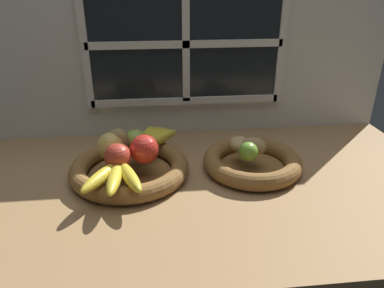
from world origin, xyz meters
The scene contains 14 objects.
ground_plane centered at (0.00, 0.00, -1.50)cm, with size 140.00×90.00×3.00cm, color #9E774C.
back_wall centered at (0.00, 29.77, 27.88)cm, with size 140.00×4.60×55.00cm.
fruit_bowl_left centered at (-18.61, -1.26, 2.27)cm, with size 32.95×32.95×4.89cm.
fruit_bowl_right centered at (16.28, -1.26, 2.28)cm, with size 28.29×28.29×4.89cm.
apple_golden_left centered at (-23.16, -0.44, 8.80)cm, with size 7.81×7.81×7.81cm, color #DBB756.
apple_red_front centered at (-21.01, -5.91, 8.40)cm, with size 7.01×7.01×7.01cm, color #B73828.
apple_red_right centered at (-14.20, -3.10, 8.88)cm, with size 7.97×7.97×7.97cm, color red.
apple_green_back centered at (-16.74, 3.31, 8.38)cm, with size 6.97×6.97×6.97cm, color #8CAD3D.
pear_brown centered at (-21.23, 1.02, 9.17)cm, with size 5.32×6.35×8.57cm, color olive.
banana_bunch_front centered at (-21.23, -12.55, 6.53)cm, with size 16.24×17.44×3.28cm.
banana_bunch_back centered at (-12.13, 9.03, 6.52)cm, with size 13.87×17.56×3.27cm.
potato_oblong centered at (12.86, 1.40, 6.98)cm, with size 6.89×5.81×4.17cm, color tan.
potato_large centered at (16.28, -1.26, 7.37)cm, with size 7.66×5.45×4.95cm, color #A38451.
lime_near centered at (13.83, -4.95, 7.56)cm, with size 5.33×5.33×5.33cm, color #6B9E33.
Camera 1 is at (-10.91, -90.45, 50.77)cm, focal length 33.63 mm.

